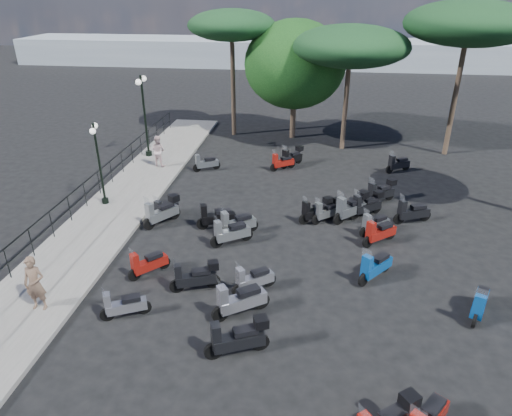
# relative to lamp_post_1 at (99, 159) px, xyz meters

# --- Properties ---
(ground) EXTENTS (120.00, 120.00, 0.00)m
(ground) POSITION_rel_lamp_post_1_xyz_m (7.14, -3.90, -2.22)
(ground) COLOR black
(ground) RESTS_ON ground
(sidewalk) EXTENTS (3.00, 30.00, 0.15)m
(sidewalk) POSITION_rel_lamp_post_1_xyz_m (0.64, -0.90, -2.14)
(sidewalk) COLOR slate
(sidewalk) RESTS_ON ground
(railing) EXTENTS (0.04, 26.04, 1.10)m
(railing) POSITION_rel_lamp_post_1_xyz_m (-0.66, -1.10, -1.32)
(railing) COLOR black
(railing) RESTS_ON sidewalk
(lamp_post_1) EXTENTS (0.52, 1.02, 3.62)m
(lamp_post_1) POSITION_rel_lamp_post_1_xyz_m (0.00, 0.00, 0.00)
(lamp_post_1) COLOR black
(lamp_post_1) RESTS_ON sidewalk
(lamp_post_2) EXTENTS (0.40, 1.31, 4.47)m
(lamp_post_2) POSITION_rel_lamp_post_1_xyz_m (-0.21, 6.32, 0.48)
(lamp_post_2) COLOR black
(lamp_post_2) RESTS_ON sidewalk
(woman) EXTENTS (0.66, 0.45, 1.74)m
(woman) POSITION_rel_lamp_post_1_xyz_m (1.18, -7.24, -1.19)
(woman) COLOR brown
(woman) RESTS_ON sidewalk
(pedestrian_far) EXTENTS (0.95, 0.83, 1.65)m
(pedestrian_far) POSITION_rel_lamp_post_1_xyz_m (0.89, 4.84, -1.24)
(pedestrian_far) COLOR beige
(pedestrian_far) RESTS_ON sidewalk
(scooter_1) EXTENTS (1.38, 0.79, 1.18)m
(scooter_1) POSITION_rel_lamp_post_1_xyz_m (3.77, -7.15, -1.80)
(scooter_1) COLOR black
(scooter_1) RESTS_ON ground
(scooter_2) EXTENTS (1.13, 1.21, 1.25)m
(scooter_2) POSITION_rel_lamp_post_1_xyz_m (3.72, -4.94, -1.78)
(scooter_2) COLOR black
(scooter_2) RESTS_ON ground
(scooter_3) EXTENTS (1.19, 1.56, 1.44)m
(scooter_3) POSITION_rel_lamp_post_1_xyz_m (3.05, -1.31, -1.68)
(scooter_3) COLOR black
(scooter_3) RESTS_ON ground
(scooter_4) EXTENTS (0.79, 1.37, 1.18)m
(scooter_4) POSITION_rel_lamp_post_1_xyz_m (3.02, -0.76, -1.81)
(scooter_4) COLOR black
(scooter_4) RESTS_ON ground
(scooter_5) EXTENTS (1.35, 0.87, 1.20)m
(scooter_5) POSITION_rel_lamp_post_1_xyz_m (3.46, 4.81, -1.80)
(scooter_5) COLOR black
(scooter_5) RESTS_ON ground
(scooter_7) EXTENTS (1.61, 1.16, 1.49)m
(scooter_7) POSITION_rel_lamp_post_1_xyz_m (7.12, -6.63, -1.70)
(scooter_7) COLOR black
(scooter_7) RESTS_ON ground
(scooter_8) EXTENTS (1.58, 0.79, 1.31)m
(scooter_8) POSITION_rel_lamp_post_1_xyz_m (5.52, -5.57, -1.72)
(scooter_8) COLOR black
(scooter_8) RESTS_ON ground
(scooter_9) EXTENTS (1.50, 1.06, 1.38)m
(scooter_9) POSITION_rel_lamp_post_1_xyz_m (6.12, -2.58, -1.74)
(scooter_9) COLOR black
(scooter_9) RESTS_ON ground
(scooter_10) EXTENTS (1.65, 0.81, 1.37)m
(scooter_10) POSITION_rel_lamp_post_1_xyz_m (5.32, -1.37, -1.74)
(scooter_10) COLOR black
(scooter_10) RESTS_ON ground
(scooter_11) EXTENTS (1.16, 1.36, 1.30)m
(scooter_11) POSITION_rel_lamp_post_1_xyz_m (7.92, 6.09, -1.73)
(scooter_11) COLOR black
(scooter_11) RESTS_ON ground
(scooter_13) EXTENTS (1.68, 0.92, 1.41)m
(scooter_13) POSITION_rel_lamp_post_1_xyz_m (7.33, -8.21, -1.68)
(scooter_13) COLOR black
(scooter_13) RESTS_ON ground
(scooter_14) EXTENTS (1.33, 1.02, 1.26)m
(scooter_14) POSITION_rel_lamp_post_1_xyz_m (7.35, -5.41, -1.78)
(scooter_14) COLOR black
(scooter_14) RESTS_ON ground
(scooter_15) EXTENTS (1.24, 1.10, 1.20)m
(scooter_15) POSITION_rel_lamp_post_1_xyz_m (9.74, -0.19, -1.76)
(scooter_15) COLOR black
(scooter_15) RESTS_ON ground
(scooter_16) EXTENTS (1.48, 1.42, 1.49)m
(scooter_16) POSITION_rel_lamp_post_1_xyz_m (10.72, 0.04, -1.66)
(scooter_16) COLOR black
(scooter_16) RESTS_ON ground
(scooter_17) EXTENTS (1.28, 0.97, 1.20)m
(scooter_17) POSITION_rel_lamp_post_1_xyz_m (7.44, 5.45, -1.80)
(scooter_17) COLOR black
(scooter_17) RESTS_ON ground
(scooter_20) EXTENTS (1.21, 1.38, 1.38)m
(scooter_20) POSITION_rel_lamp_post_1_xyz_m (11.26, -4.21, -1.74)
(scooter_20) COLOR black
(scooter_20) RESTS_ON ground
(scooter_21) EXTENTS (1.37, 1.07, 1.27)m
(scooter_21) POSITION_rel_lamp_post_1_xyz_m (9.28, -0.26, -1.74)
(scooter_21) COLOR black
(scooter_21) RESTS_ON ground
(scooter_22) EXTENTS (1.27, 0.99, 1.21)m
(scooter_22) POSITION_rel_lamp_post_1_xyz_m (11.58, -1.05, -1.80)
(scooter_22) COLOR black
(scooter_22) RESTS_ON ground
(scooter_23) EXTENTS (1.45, 1.13, 1.34)m
(scooter_23) POSITION_rel_lamp_post_1_xyz_m (12.13, 1.94, -1.71)
(scooter_23) COLOR black
(scooter_23) RESTS_ON ground
(scooter_26) EXTENTS (0.86, 1.53, 1.30)m
(scooter_26) POSITION_rel_lamp_post_1_xyz_m (14.10, -5.78, -1.76)
(scooter_26) COLOR black
(scooter_26) RESTS_ON ground
(scooter_27) EXTENTS (1.36, 1.12, 1.32)m
(scooter_27) POSITION_rel_lamp_post_1_xyz_m (11.67, -1.80, -1.76)
(scooter_27) COLOR black
(scooter_27) RESTS_ON ground
(scooter_28) EXTENTS (1.60, 0.83, 1.34)m
(scooter_28) POSITION_rel_lamp_post_1_xyz_m (13.18, 0.10, -1.75)
(scooter_28) COLOR black
(scooter_28) RESTS_ON ground
(scooter_29) EXTENTS (1.36, 0.96, 1.24)m
(scooter_29) POSITION_rel_lamp_post_1_xyz_m (13.48, 5.92, -1.78)
(scooter_29) COLOR black
(scooter_29) RESTS_ON ground
(scooter_30) EXTENTS (1.50, 1.06, 1.38)m
(scooter_30) POSITION_rel_lamp_post_1_xyz_m (6.23, -1.83, -1.74)
(scooter_30) COLOR black
(scooter_30) RESTS_ON ground
(scooter_31) EXTENTS (1.45, 1.13, 1.34)m
(scooter_31) POSITION_rel_lamp_post_1_xyz_m (11.40, 0.50, -1.71)
(scooter_31) COLOR black
(scooter_31) RESTS_ON ground
(broadleaf_tree) EXTENTS (6.17, 6.17, 7.17)m
(broadleaf_tree) POSITION_rel_lamp_post_1_xyz_m (7.65, 11.33, 2.33)
(broadleaf_tree) COLOR #38281E
(broadleaf_tree) RESTS_ON ground
(pine_0) EXTENTS (6.53, 6.53, 7.01)m
(pine_0) POSITION_rel_lamp_post_1_xyz_m (10.75, 9.49, 3.64)
(pine_0) COLOR #38281E
(pine_0) RESTS_ON ground
(pine_1) EXTENTS (6.70, 6.70, 8.26)m
(pine_1) POSITION_rel_lamp_post_1_xyz_m (16.65, 9.23, 4.86)
(pine_1) COLOR #38281E
(pine_1) RESTS_ON ground
(pine_2) EXTENTS (5.29, 5.29, 7.66)m
(pine_2) POSITION_rel_lamp_post_1_xyz_m (3.81, 11.46, 4.48)
(pine_2) COLOR #38281E
(pine_2) RESTS_ON ground
(distant_hills) EXTENTS (70.00, 8.00, 3.00)m
(distant_hills) POSITION_rel_lamp_post_1_xyz_m (7.14, 41.10, -0.72)
(distant_hills) COLOR gray
(distant_hills) RESTS_ON ground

